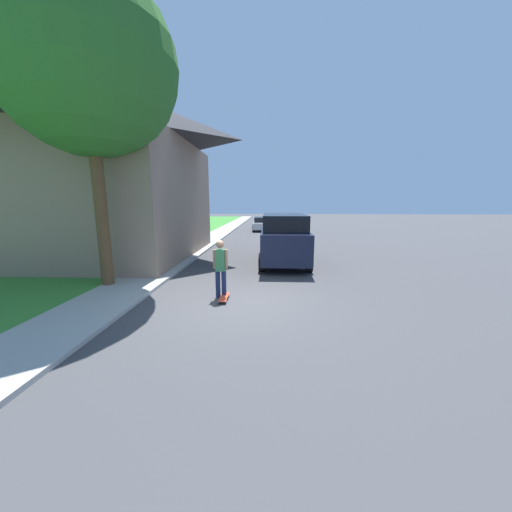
# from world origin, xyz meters

# --- Properties ---
(ground_plane) EXTENTS (120.00, 120.00, 0.00)m
(ground_plane) POSITION_xyz_m (0.00, 0.00, 0.00)
(ground_plane) COLOR #3D3D3F
(lawn) EXTENTS (10.00, 80.00, 0.08)m
(lawn) POSITION_xyz_m (-8.00, 6.00, 0.04)
(lawn) COLOR #387F2D
(lawn) RESTS_ON ground_plane
(sidewalk) EXTENTS (1.80, 80.00, 0.10)m
(sidewalk) POSITION_xyz_m (-3.60, 6.00, 0.05)
(sidewalk) COLOR #9E9E99
(sidewalk) RESTS_ON ground_plane
(house) EXTENTS (10.36, 9.52, 8.14)m
(house) POSITION_xyz_m (-7.82, 6.16, 4.31)
(house) COLOR #89705B
(house) RESTS_ON lawn
(lawn_tree_near) EXTENTS (4.96, 4.96, 8.80)m
(lawn_tree_near) POSITION_xyz_m (-4.35, 1.08, 6.38)
(lawn_tree_near) COLOR brown
(lawn_tree_near) RESTS_ON lawn
(suv_parked) EXTENTS (2.05, 4.54, 2.14)m
(suv_parked) POSITION_xyz_m (1.36, 4.81, 1.14)
(suv_parked) COLOR black
(suv_parked) RESTS_ON ground_plane
(car_down_street) EXTENTS (1.85, 4.25, 1.27)m
(car_down_street) POSITION_xyz_m (0.05, 20.03, 0.63)
(car_down_street) COLOR #B7B7BC
(car_down_street) RESTS_ON ground_plane
(skateboarder) EXTENTS (0.41, 0.21, 1.63)m
(skateboarder) POSITION_xyz_m (-0.59, 0.21, 0.90)
(skateboarder) COLOR #192347
(skateboarder) RESTS_ON ground_plane
(skateboard) EXTENTS (0.22, 0.80, 0.10)m
(skateboard) POSITION_xyz_m (-0.48, 0.02, 0.08)
(skateboard) COLOR #B73D23
(skateboard) RESTS_ON ground_plane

